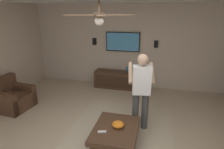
{
  "coord_description": "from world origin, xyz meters",
  "views": [
    {
      "loc": [
        -2.87,
        -0.76,
        2.43
      ],
      "look_at": [
        1.09,
        0.21,
        1.05
      ],
      "focal_mm": 30.39,
      "sensor_mm": 36.0,
      "label": 1
    }
  ],
  "objects_px": {
    "wall_speaker_right": "(94,41)",
    "ceiling_fan": "(99,17)",
    "person_standing": "(141,88)",
    "coffee_table": "(116,133)",
    "armchair": "(12,98)",
    "wall_speaker_left": "(156,44)",
    "bowl": "(118,124)",
    "media_console": "(121,80)",
    "vase_round": "(129,69)",
    "tv": "(123,42)",
    "remote_white": "(102,132)"
  },
  "relations": [
    {
      "from": "wall_speaker_right",
      "to": "ceiling_fan",
      "type": "height_order",
      "value": "ceiling_fan"
    },
    {
      "from": "person_standing",
      "to": "coffee_table",
      "type": "bearing_deg",
      "value": 142.48
    },
    {
      "from": "armchair",
      "to": "ceiling_fan",
      "type": "relative_size",
      "value": 0.77
    },
    {
      "from": "wall_speaker_left",
      "to": "bowl",
      "type": "bearing_deg",
      "value": 169.99
    },
    {
      "from": "media_console",
      "to": "ceiling_fan",
      "type": "xyz_separation_m",
      "value": [
        -2.48,
        -0.09,
        2.05
      ]
    },
    {
      "from": "vase_round",
      "to": "bowl",
      "type": "bearing_deg",
      "value": -175.3
    },
    {
      "from": "coffee_table",
      "to": "bowl",
      "type": "distance_m",
      "value": 0.16
    },
    {
      "from": "bowl",
      "to": "ceiling_fan",
      "type": "bearing_deg",
      "value": 54.24
    },
    {
      "from": "bowl",
      "to": "vase_round",
      "type": "bearing_deg",
      "value": 4.7
    },
    {
      "from": "armchair",
      "to": "wall_speaker_right",
      "type": "xyz_separation_m",
      "value": [
        2.27,
        -1.5,
        1.18
      ]
    },
    {
      "from": "coffee_table",
      "to": "wall_speaker_left",
      "type": "relative_size",
      "value": 4.55
    },
    {
      "from": "armchair",
      "to": "tv",
      "type": "xyz_separation_m",
      "value": [
        2.25,
        -2.46,
        1.2
      ]
    },
    {
      "from": "wall_speaker_left",
      "to": "armchair",
      "type": "bearing_deg",
      "value": 122.96
    },
    {
      "from": "media_console",
      "to": "bowl",
      "type": "height_order",
      "value": "media_console"
    },
    {
      "from": "remote_white",
      "to": "wall_speaker_left",
      "type": "height_order",
      "value": "wall_speaker_left"
    },
    {
      "from": "person_standing",
      "to": "media_console",
      "type": "bearing_deg",
      "value": 11.47
    },
    {
      "from": "person_standing",
      "to": "wall_speaker_right",
      "type": "relative_size",
      "value": 7.45
    },
    {
      "from": "wall_speaker_right",
      "to": "bowl",
      "type": "bearing_deg",
      "value": -154.3
    },
    {
      "from": "coffee_table",
      "to": "person_standing",
      "type": "xyz_separation_m",
      "value": [
        0.71,
        -0.37,
        0.64
      ]
    },
    {
      "from": "tv",
      "to": "ceiling_fan",
      "type": "height_order",
      "value": "ceiling_fan"
    },
    {
      "from": "wall_speaker_right",
      "to": "media_console",
      "type": "bearing_deg",
      "value": -104.87
    },
    {
      "from": "vase_round",
      "to": "wall_speaker_left",
      "type": "relative_size",
      "value": 1.0
    },
    {
      "from": "tv",
      "to": "wall_speaker_right",
      "type": "bearing_deg",
      "value": -90.79
    },
    {
      "from": "person_standing",
      "to": "remote_white",
      "type": "relative_size",
      "value": 10.93
    },
    {
      "from": "media_console",
      "to": "remote_white",
      "type": "height_order",
      "value": "media_console"
    },
    {
      "from": "wall_speaker_left",
      "to": "media_console",
      "type": "bearing_deg",
      "value": 103.73
    },
    {
      "from": "bowl",
      "to": "person_standing",
      "type": "bearing_deg",
      "value": -26.42
    },
    {
      "from": "coffee_table",
      "to": "wall_speaker_right",
      "type": "relative_size",
      "value": 4.55
    },
    {
      "from": "remote_white",
      "to": "wall_speaker_right",
      "type": "height_order",
      "value": "wall_speaker_right"
    },
    {
      "from": "ceiling_fan",
      "to": "remote_white",
      "type": "bearing_deg",
      "value": -161.38
    },
    {
      "from": "tv",
      "to": "wall_speaker_left",
      "type": "height_order",
      "value": "tv"
    },
    {
      "from": "coffee_table",
      "to": "armchair",
      "type": "bearing_deg",
      "value": 74.61
    },
    {
      "from": "bowl",
      "to": "armchair",
      "type": "bearing_deg",
      "value": 75.51
    },
    {
      "from": "armchair",
      "to": "wall_speaker_right",
      "type": "relative_size",
      "value": 4.02
    },
    {
      "from": "tv",
      "to": "armchair",
      "type": "bearing_deg",
      "value": -47.48
    },
    {
      "from": "vase_round",
      "to": "wall_speaker_left",
      "type": "bearing_deg",
      "value": -73.17
    },
    {
      "from": "armchair",
      "to": "person_standing",
      "type": "bearing_deg",
      "value": 3.94
    },
    {
      "from": "coffee_table",
      "to": "wall_speaker_right",
      "type": "bearing_deg",
      "value": 24.9
    },
    {
      "from": "wall_speaker_right",
      "to": "ceiling_fan",
      "type": "relative_size",
      "value": 0.19
    },
    {
      "from": "ceiling_fan",
      "to": "wall_speaker_right",
      "type": "bearing_deg",
      "value": 20.9
    },
    {
      "from": "person_standing",
      "to": "ceiling_fan",
      "type": "bearing_deg",
      "value": 106.25
    },
    {
      "from": "remote_white",
      "to": "ceiling_fan",
      "type": "relative_size",
      "value": 0.13
    },
    {
      "from": "person_standing",
      "to": "wall_speaker_left",
      "type": "relative_size",
      "value": 7.45
    },
    {
      "from": "person_standing",
      "to": "wall_speaker_left",
      "type": "bearing_deg",
      "value": -15.11
    },
    {
      "from": "person_standing",
      "to": "bowl",
      "type": "relative_size",
      "value": 7.43
    },
    {
      "from": "media_console",
      "to": "wall_speaker_left",
      "type": "height_order",
      "value": "wall_speaker_left"
    },
    {
      "from": "wall_speaker_left",
      "to": "wall_speaker_right",
      "type": "relative_size",
      "value": 1.0
    },
    {
      "from": "armchair",
      "to": "remote_white",
      "type": "height_order",
      "value": "armchair"
    },
    {
      "from": "vase_round",
      "to": "wall_speaker_right",
      "type": "relative_size",
      "value": 1.0
    },
    {
      "from": "coffee_table",
      "to": "ceiling_fan",
      "type": "distance_m",
      "value": 2.09
    }
  ]
}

